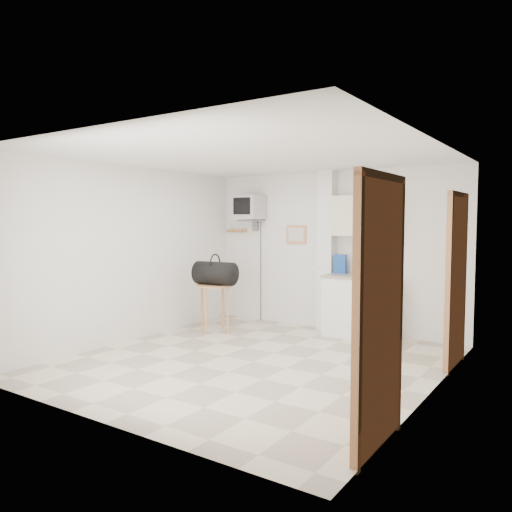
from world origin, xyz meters
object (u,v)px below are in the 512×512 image
Objects in this scene: crt_television at (249,208)px; water_bottle at (376,374)px; duffel_bag at (215,273)px; round_table at (215,292)px.

crt_television is 6.14× the size of water_bottle.
duffel_bag is 3.31m from water_bottle.
crt_television reaches higher than round_table.
crt_television is 3.20× the size of duffel_bag.
crt_television is 1.42m from duffel_bag.
duffel_bag is 1.92× the size of water_bottle.
water_bottle is at bearing -25.45° from duffel_bag.
round_table is 2.12× the size of water_bottle.
crt_television reaches higher than water_bottle.
round_table is 0.31m from duffel_bag.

